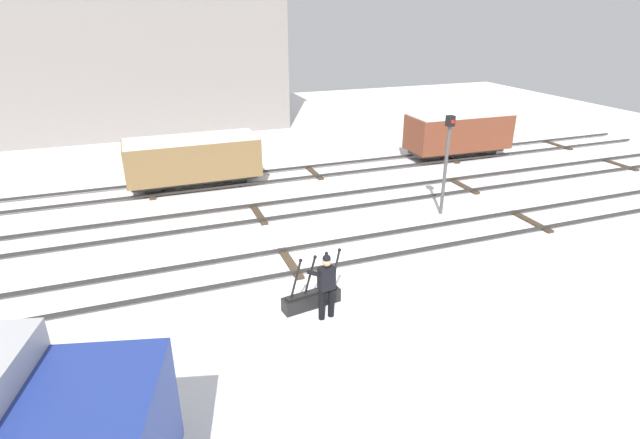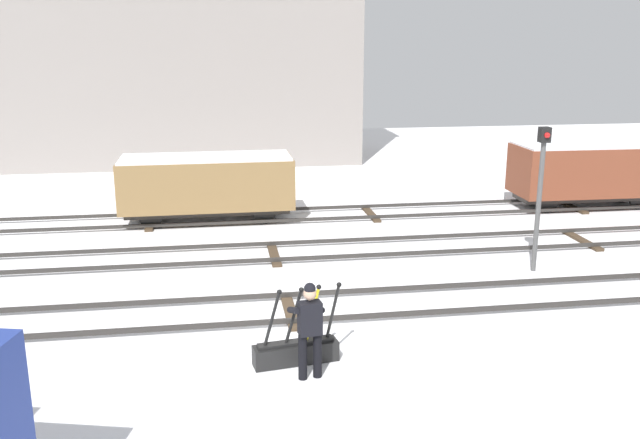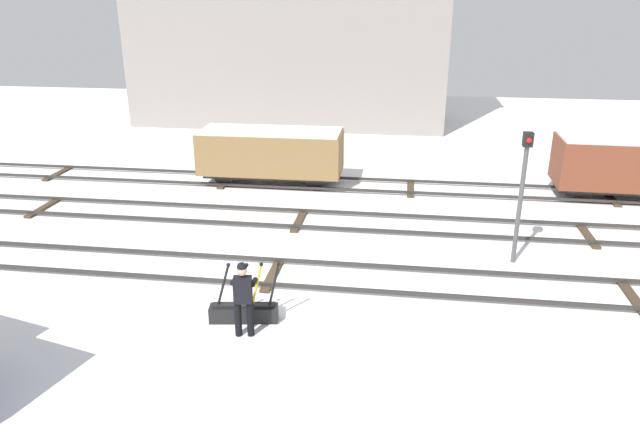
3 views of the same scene
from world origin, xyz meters
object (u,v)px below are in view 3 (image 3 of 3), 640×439
Objects in this scene: freight_car_back_track at (631,164)px; rail_worker at (243,295)px; freight_car_mid_siding at (271,153)px; switch_lever_frame at (244,311)px; signal_post at (522,184)px.

rail_worker is at bearing -134.93° from freight_car_back_track.
freight_car_back_track is 12.81m from freight_car_mid_siding.
signal_post is at bearing 23.75° from switch_lever_frame.
switch_lever_frame is at bearing -136.90° from freight_car_back_track.
switch_lever_frame is 7.84m from signal_post.
signal_post is 0.71× the size of freight_car_back_track.
rail_worker is at bearing -143.56° from signal_post.
rail_worker is 0.34× the size of freight_car_back_track.
signal_post is at bearing -37.39° from freight_car_mid_siding.
freight_car_back_track is (4.78, 6.03, -0.93)m from signal_post.
freight_car_back_track is at bearing 35.44° from rail_worker.
rail_worker is 10.80m from freight_car_mid_siding.
signal_post reaches higher than freight_car_back_track.
freight_car_mid_siding is at bearing -178.90° from freight_car_back_track.
rail_worker is (0.16, -0.57, 0.71)m from switch_lever_frame.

